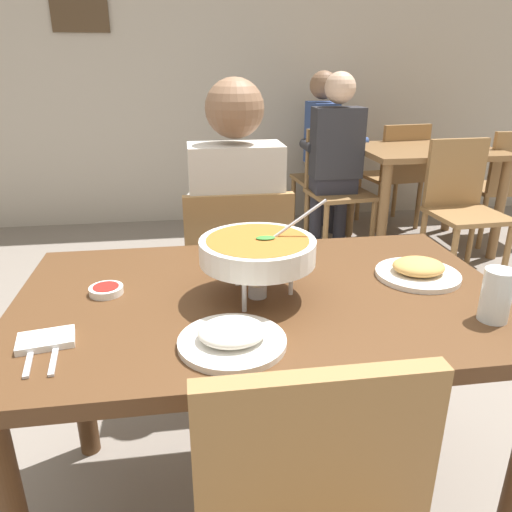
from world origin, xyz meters
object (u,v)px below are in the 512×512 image
(chair_bg_corner, at_px, (396,170))
(curry_bowl, at_px, (258,251))
(dining_table_main, at_px, (264,331))
(dining_table_far, at_px, (425,167))
(chair_bg_left, at_px, (336,182))
(chair_bg_middle, at_px, (332,170))
(rice_plate, at_px, (232,337))
(chair_bg_right, at_px, (506,181))
(patron_bg_left, at_px, (335,152))
(appetizer_plate, at_px, (418,271))
(chair_bg_window, at_px, (461,200))
(sauce_dish, at_px, (106,290))
(drink_glass, at_px, (496,298))
(chair_diner_main, at_px, (237,279))
(patron_bg_middle, at_px, (325,143))
(diner_main, at_px, (235,223))

(chair_bg_corner, bearing_deg, curry_bowl, -120.30)
(dining_table_main, height_order, dining_table_far, same)
(chair_bg_left, distance_m, chair_bg_middle, 0.45)
(rice_plate, bearing_deg, chair_bg_right, 46.21)
(curry_bowl, distance_m, rice_plate, 0.27)
(chair_bg_middle, distance_m, chair_bg_right, 1.35)
(patron_bg_left, bearing_deg, rice_plate, -111.61)
(appetizer_plate, bearing_deg, chair_bg_window, 55.81)
(dining_table_main, distance_m, chair_bg_corner, 3.19)
(curry_bowl, height_order, appetizer_plate, curry_bowl)
(sauce_dish, bearing_deg, curry_bowl, -10.71)
(dining_table_main, relative_size, chair_bg_corner, 1.46)
(rice_plate, height_order, chair_bg_corner, chair_bg_corner)
(drink_glass, relative_size, chair_bg_right, 0.14)
(dining_table_far, distance_m, chair_bg_middle, 0.79)
(chair_diner_main, distance_m, chair_bg_window, 1.92)
(sauce_dish, distance_m, dining_table_far, 3.00)
(patron_bg_left, bearing_deg, chair_bg_window, -41.02)
(dining_table_main, bearing_deg, chair_bg_left, 68.30)
(curry_bowl, bearing_deg, patron_bg_middle, 70.57)
(patron_bg_left, height_order, patron_bg_middle, same)
(diner_main, height_order, chair_bg_middle, diner_main)
(dining_table_far, height_order, chair_bg_window, chair_bg_window)
(curry_bowl, distance_m, appetizer_plate, 0.49)
(curry_bowl, relative_size, patron_bg_left, 0.25)
(appetizer_plate, distance_m, dining_table_far, 2.51)
(appetizer_plate, distance_m, chair_bg_corner, 2.96)
(diner_main, bearing_deg, chair_diner_main, -90.00)
(curry_bowl, xyz_separation_m, rice_plate, (-0.09, -0.23, -0.11))
(diner_main, distance_m, chair_bg_corner, 2.60)
(dining_table_far, relative_size, patron_bg_left, 0.76)
(chair_bg_left, height_order, chair_bg_right, same)
(chair_bg_corner, bearing_deg, rice_plate, -119.67)
(chair_bg_middle, distance_m, patron_bg_middle, 0.25)
(diner_main, xyz_separation_m, chair_bg_right, (2.26, 1.50, -0.24))
(dining_table_main, relative_size, dining_table_far, 1.32)
(chair_bg_right, bearing_deg, chair_bg_middle, 153.05)
(dining_table_far, bearing_deg, chair_diner_main, -135.35)
(curry_bowl, relative_size, chair_bg_left, 0.37)
(patron_bg_left, xyz_separation_m, patron_bg_middle, (0.06, 0.45, 0.00))
(rice_plate, distance_m, patron_bg_middle, 3.23)
(chair_bg_left, xyz_separation_m, chair_bg_window, (0.66, -0.66, 0.00))
(dining_table_far, height_order, chair_bg_corner, chair_bg_corner)
(curry_bowl, height_order, chair_bg_left, curry_bowl)
(dining_table_far, distance_m, chair_bg_right, 0.67)
(patron_bg_middle, bearing_deg, rice_plate, -109.60)
(dining_table_main, height_order, appetizer_plate, appetizer_plate)
(dining_table_far, bearing_deg, sauce_dish, -132.39)
(chair_bg_middle, relative_size, chair_bg_right, 1.00)
(dining_table_main, distance_m, chair_bg_middle, 3.03)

